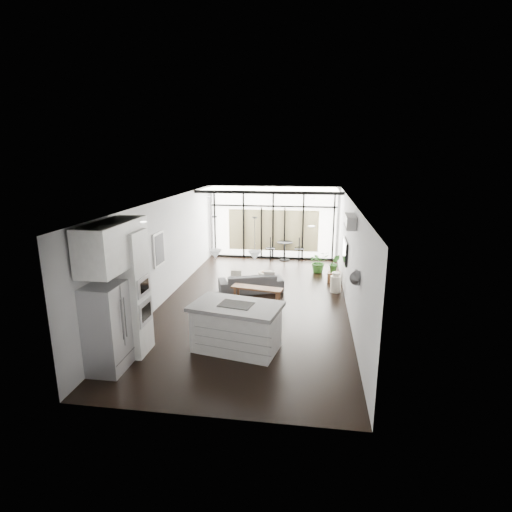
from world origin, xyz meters
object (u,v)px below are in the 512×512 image
(console_bench, at_px, (257,295))
(fridge, at_px, (107,328))
(milk_can, at_px, (336,282))
(tv, at_px, (345,251))
(island, at_px, (236,327))
(sofa, at_px, (251,279))
(pouf, at_px, (266,278))

(console_bench, bearing_deg, fridge, -110.38)
(milk_can, bearing_deg, tv, -44.09)
(fridge, bearing_deg, island, 26.64)
(console_bench, bearing_deg, tv, 33.47)
(tv, bearing_deg, sofa, -178.05)
(island, relative_size, milk_can, 2.97)
(fridge, bearing_deg, pouf, 67.27)
(console_bench, distance_m, milk_can, 2.50)
(tv, bearing_deg, milk_can, 135.91)
(island, height_order, sofa, island)
(fridge, relative_size, sofa, 0.90)
(island, distance_m, pouf, 4.43)
(fridge, bearing_deg, sofa, 67.56)
(pouf, height_order, tv, tv)
(island, relative_size, pouf, 3.81)
(tv, bearing_deg, pouf, 163.61)
(pouf, height_order, milk_can, milk_can)
(sofa, xyz_separation_m, pouf, (0.36, 0.78, -0.18))
(fridge, height_order, milk_can, fridge)
(island, relative_size, tv, 1.65)
(island, xyz_separation_m, console_bench, (0.05, 2.71, -0.27))
(pouf, relative_size, tv, 0.43)
(fridge, xyz_separation_m, tv, (4.67, 4.85, 0.45))
(island, relative_size, sofa, 0.97)
(milk_can, distance_m, tv, 1.04)
(console_bench, distance_m, tv, 2.81)
(island, height_order, tv, tv)
(fridge, relative_size, milk_can, 2.77)
(fridge, xyz_separation_m, milk_can, (4.46, 5.05, -0.54))
(pouf, bearing_deg, fridge, -112.73)
(sofa, distance_m, tv, 2.86)
(fridge, xyz_separation_m, console_bench, (2.28, 3.83, -0.62))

